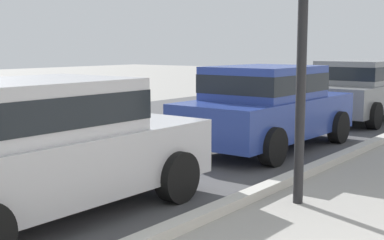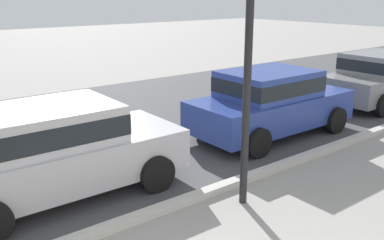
% 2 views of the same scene
% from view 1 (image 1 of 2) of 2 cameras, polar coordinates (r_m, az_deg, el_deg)
% --- Properties ---
extents(parked_car_silver, '(4.12, 1.96, 1.56)m').
position_cam_1_polar(parked_car_silver, '(6.21, -15.93, -2.46)').
color(parked_car_silver, '#B7B7BC').
rests_on(parked_car_silver, ground).
extents(parked_car_blue, '(4.12, 1.96, 1.56)m').
position_cam_1_polar(parked_car_blue, '(10.15, 7.97, 1.65)').
color(parked_car_blue, navy).
rests_on(parked_car_blue, ground).
extents(parked_car_grey, '(4.12, 1.96, 1.56)m').
position_cam_1_polar(parked_car_grey, '(14.61, 17.38, 3.23)').
color(parked_car_grey, slate).
rests_on(parked_car_grey, ground).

